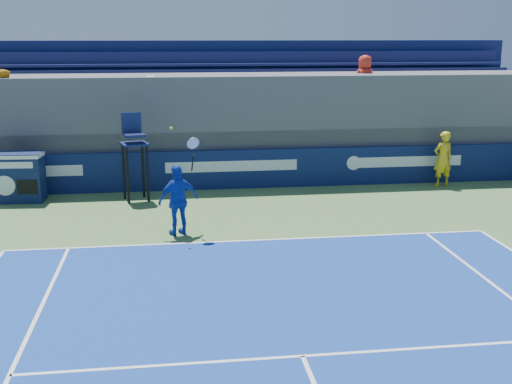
{
  "coord_description": "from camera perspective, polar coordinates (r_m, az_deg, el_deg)",
  "views": [
    {
      "loc": [
        -1.81,
        -1.95,
        4.57
      ],
      "look_at": [
        0.0,
        11.5,
        1.25
      ],
      "focal_mm": 45.0,
      "sensor_mm": 36.0,
      "label": 1
    }
  ],
  "objects": [
    {
      "name": "ball_person",
      "position": [
        20.59,
        16.28,
        2.84
      ],
      "size": [
        0.68,
        0.49,
        1.72
      ],
      "primitive_type": "imported",
      "rotation": [
        0.0,
        0.0,
        3.28
      ],
      "color": "yellow",
      "rests_on": "apron"
    },
    {
      "name": "back_hoarding",
      "position": [
        19.54,
        -2.18,
        2.02
      ],
      "size": [
        20.4,
        0.21,
        1.2
      ],
      "color": "#0C1948",
      "rests_on": "ground"
    },
    {
      "name": "match_clock",
      "position": [
        19.14,
        -20.3,
        1.35
      ],
      "size": [
        1.37,
        0.82,
        1.4
      ],
      "color": "#0D1B45",
      "rests_on": "ground"
    },
    {
      "name": "umpire_chair",
      "position": [
        18.27,
        -10.78,
        3.92
      ],
      "size": [
        0.86,
        0.86,
        2.48
      ],
      "color": "black",
      "rests_on": "ground"
    },
    {
      "name": "tennis_player",
      "position": [
        14.99,
        -6.91,
        -0.71
      ],
      "size": [
        1.06,
        0.76,
        2.57
      ],
      "color": "#163BB3",
      "rests_on": "apron"
    },
    {
      "name": "stadium_seating",
      "position": [
        21.35,
        -2.79,
        6.37
      ],
      "size": [
        21.0,
        4.05,
        4.4
      ],
      "color": "#58585D",
      "rests_on": "ground"
    }
  ]
}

